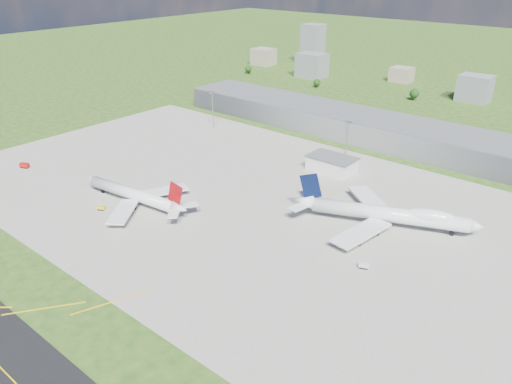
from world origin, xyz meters
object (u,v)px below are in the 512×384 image
Objects in this scene: tug_yellow at (101,208)px; van_white_near at (343,244)px; crash_tender at (25,166)px; airliner_blue_quad at (388,214)px; airliner_red_twin at (136,195)px; van_white_far at (364,266)px.

van_white_near is at bearing -7.91° from tug_yellow.
crash_tender is 1.36× the size of tug_yellow.
airliner_red_twin is at bearing -172.79° from airliner_blue_quad.
van_white_far reaches higher than tug_yellow.
tug_yellow is 0.96× the size of van_white_far.
tug_yellow is 128.76m from van_white_far.
airliner_red_twin is at bearing 104.02° from van_white_near.
airliner_blue_quad is at bearing -3.76° from crash_tender.
crash_tender is at bearing 167.34° from van_white_far.
tug_yellow is at bearing -169.16° from airliner_blue_quad.
airliner_blue_quad reaches higher than airliner_red_twin.
van_white_near reaches higher than van_white_far.
crash_tender is at bearing 99.55° from van_white_near.
van_white_near is 1.13× the size of van_white_far.
airliner_red_twin is at bearing -16.29° from crash_tender.
crash_tender is at bearing 178.02° from airliner_blue_quad.
airliner_blue_quad is 29.55m from van_white_near.
airliner_red_twin is 15.13× the size of van_white_far.
airliner_blue_quad is 17.69× the size of van_white_far.
crash_tender is 80.40m from tug_yellow.
van_white_far is at bearing -14.22° from tug_yellow.
crash_tender is at bearing 1.29° from airliner_red_twin.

